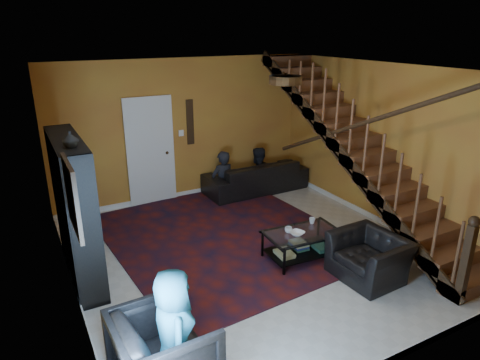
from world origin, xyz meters
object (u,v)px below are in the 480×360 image
object	(u,v)px
armchair_left	(164,353)
coffee_table	(303,243)
bookshelf	(76,212)
armchair_right	(369,257)
sofa	(256,176)

from	to	relation	value
armchair_left	coffee_table	distance (m)	3.03
bookshelf	coffee_table	bearing A→B (deg)	-20.15
armchair_right	bookshelf	bearing A→B (deg)	-122.50
sofa	armchair_right	size ratio (longest dim) A/B	2.31
sofa	armchair_left	xyz separation A→B (m)	(-3.48, -4.23, 0.09)
coffee_table	armchair_left	bearing A→B (deg)	-152.01
sofa	coffee_table	world-z (taller)	sofa
armchair_right	sofa	bearing A→B (deg)	171.95
bookshelf	coffee_table	xyz separation A→B (m)	(3.02, -1.11, -0.72)
bookshelf	sofa	world-z (taller)	bookshelf
armchair_left	coffee_table	xyz separation A→B (m)	(2.67, 1.42, -0.17)
bookshelf	sofa	xyz separation A→B (m)	(3.84, 1.70, -0.64)
bookshelf	coffee_table	distance (m)	3.30
bookshelf	armchair_left	world-z (taller)	bookshelf
bookshelf	armchair_right	distance (m)	4.09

